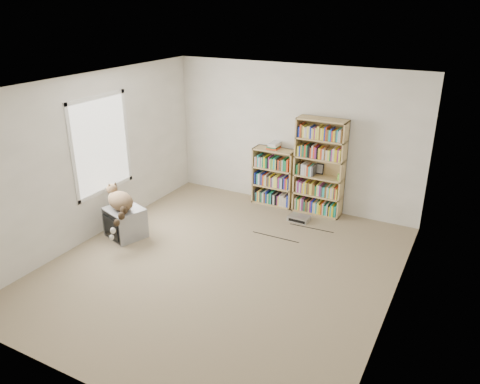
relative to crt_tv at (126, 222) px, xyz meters
The scene contains 17 objects.
floor 1.82m from the crt_tv, ahead, with size 4.50×5.00×0.01m, color tan.
wall_back 3.18m from the crt_tv, 53.34° to the left, with size 4.50×0.02×2.50m, color white.
wall_front 3.31m from the crt_tv, 55.16° to the right, with size 4.50×0.02×2.50m, color white.
wall_left 1.11m from the crt_tv, 169.47° to the right, with size 0.02×5.00×2.50m, color white.
wall_right 4.17m from the crt_tv, ahead, with size 0.02×5.00×2.50m, color white.
ceiling 2.89m from the crt_tv, ahead, with size 4.50×5.00×0.02m, color white.
window 1.25m from the crt_tv, 165.21° to the left, with size 0.02×1.22×1.52m, color white.
crt_tv is the anchor object (origin of this frame).
cat 0.35m from the crt_tv, 87.99° to the right, with size 0.69×0.75×0.61m.
bookcase_tall 3.32m from the crt_tv, 44.04° to the left, with size 0.84×0.30×1.67m.
bookcase_short 2.74m from the crt_tv, 56.31° to the left, with size 0.75×0.30×1.03m.
book_stack 2.86m from the crt_tv, 56.68° to the left, with size 0.20×0.26×0.11m, color red.
green_mug 3.57m from the crt_tv, 39.65° to the left, with size 0.09×0.09×0.10m, color #68CC3A.
framed_print 3.35m from the crt_tv, 45.36° to the left, with size 0.14×0.01×0.19m, color black.
dvd_player 2.85m from the crt_tv, 39.39° to the left, with size 0.34×0.24×0.08m, color #B7B7BC.
wall_outlet 0.57m from the crt_tv, 141.86° to the left, with size 0.01×0.08×0.13m, color silver.
floor_cables 2.47m from the crt_tv, 32.90° to the left, with size 1.20×0.70×0.01m, color black, non-canonical shape.
Camera 1 is at (2.86, -4.88, 3.45)m, focal length 35.00 mm.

